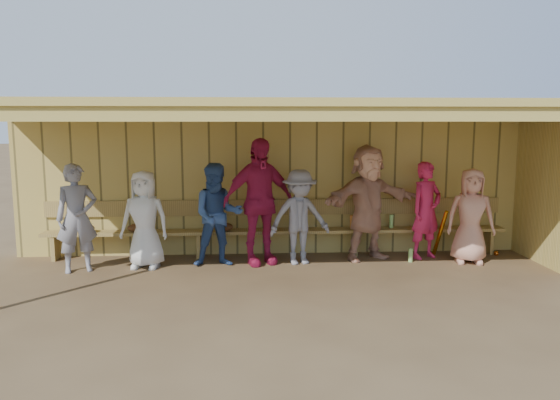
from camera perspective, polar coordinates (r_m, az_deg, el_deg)
The scene contains 12 objects.
ground at distance 8.10m, azimuth 0.15°, elevation -7.73°, with size 90.00×90.00×0.00m, color brown.
player_a at distance 8.61m, azimuth -20.46°, elevation -1.78°, with size 0.59×0.39×1.62m, color gray.
player_b at distance 8.54m, azimuth -13.97°, elevation -1.98°, with size 0.73×0.48×1.50m, color white.
player_c at distance 8.44m, azimuth -6.52°, elevation -1.56°, with size 0.78×0.61×1.60m, color #314F87.
player_d at distance 8.48m, azimuth -2.23°, elevation -0.17°, with size 1.16×0.48×1.98m, color #B21C48.
player_e at distance 8.52m, azimuth 2.05°, elevation -1.80°, with size 0.96×0.55×1.49m, color gray.
player_f at distance 8.88m, azimuth 9.14°, elevation -0.25°, with size 1.73×0.55×1.86m, color tan.
player_g at distance 9.18m, azimuth 15.02°, elevation -1.05°, with size 0.58×0.38×1.58m, color #D52251.
player_h at distance 9.08m, azimuth 19.31°, elevation -1.59°, with size 0.73×0.48×1.50m, color tan.
dugout_structure at distance 8.52m, azimuth 2.48°, elevation 4.65°, with size 8.80×3.20×2.50m.
bench at distance 9.06m, azimuth -0.30°, elevation -2.56°, with size 7.60×0.34×0.93m.
dugout_equipment at distance 8.96m, azimuth -8.01°, elevation -3.02°, with size 6.94×0.62×0.80m.
Camera 1 is at (-0.50, -7.77, 2.26)m, focal length 35.00 mm.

